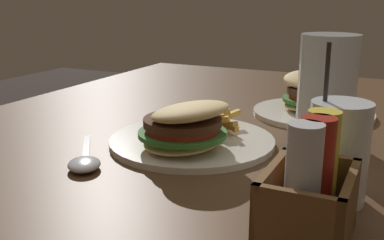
{
  "coord_description": "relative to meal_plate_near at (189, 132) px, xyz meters",
  "views": [
    {
      "loc": [
        0.71,
        0.25,
        0.97
      ],
      "look_at": [
        0.09,
        -0.05,
        0.77
      ],
      "focal_mm": 42.0,
      "sensor_mm": 36.0,
      "label": 1
    }
  ],
  "objects": [
    {
      "name": "dining_table",
      "position": [
        -0.11,
        0.04,
        -0.12
      ],
      "size": [
        1.32,
        1.07,
        0.73
      ],
      "color": "#4C331E",
      "rests_on": "ground_plane"
    },
    {
      "name": "meal_plate_near",
      "position": [
        0.0,
        0.0,
        0.0
      ],
      "size": [
        0.27,
        0.27,
        0.09
      ],
      "color": "silver",
      "rests_on": "dining_table"
    },
    {
      "name": "beer_glass",
      "position": [
        -0.13,
        0.18,
        0.06
      ],
      "size": [
        0.09,
        0.09,
        0.17
      ],
      "color": "silver",
      "rests_on": "dining_table"
    },
    {
      "name": "juice_glass",
      "position": [
        0.09,
        0.23,
        0.03
      ],
      "size": [
        0.07,
        0.07,
        0.18
      ],
      "color": "silver",
      "rests_on": "dining_table"
    },
    {
      "name": "spoon",
      "position": [
        0.13,
        -0.1,
        -0.02
      ],
      "size": [
        0.16,
        0.13,
        0.02
      ],
      "rotation": [
        0.0,
        0.0,
        0.65
      ],
      "color": "silver",
      "rests_on": "dining_table"
    },
    {
      "name": "meal_plate_far",
      "position": [
        -0.29,
        0.13,
        0.0
      ],
      "size": [
        0.24,
        0.24,
        0.09
      ],
      "color": "silver",
      "rests_on": "dining_table"
    },
    {
      "name": "condiment_caddy",
      "position": [
        0.19,
        0.22,
        0.02
      ],
      "size": [
        0.11,
        0.08,
        0.13
      ],
      "color": "brown",
      "rests_on": "dining_table"
    }
  ]
}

